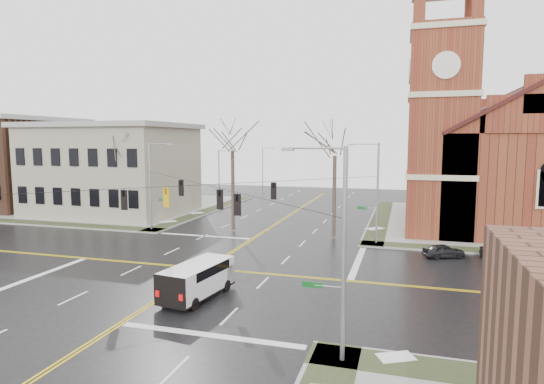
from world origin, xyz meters
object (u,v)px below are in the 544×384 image
(cargo_van, at_px, (200,277))
(tree_nw_near, at_px, (232,146))
(church, at_px, (511,149))
(tree_ne, at_px, (335,150))
(parked_car_a, at_px, (444,251))
(tree_nw_far, at_px, (128,153))
(streetlight_north_a, at_px, (220,176))
(signal_pole_nw, at_px, (152,183))
(parked_car_b, at_px, (504,253))
(streetlight_north_b, at_px, (263,168))
(signal_pole_se, at_px, (340,248))
(signal_pole_ne, at_px, (375,190))

(cargo_van, height_order, tree_nw_near, tree_nw_near)
(church, bearing_deg, tree_ne, -146.40)
(parked_car_a, height_order, tree_nw_far, tree_nw_far)
(streetlight_north_a, distance_m, tree_nw_far, 15.64)
(cargo_van, bearing_deg, signal_pole_nw, 136.52)
(parked_car_b, bearing_deg, streetlight_north_b, 44.54)
(signal_pole_nw, bearing_deg, tree_nw_far, 153.75)
(signal_pole_se, distance_m, streetlight_north_a, 45.20)
(signal_pole_ne, bearing_deg, signal_pole_se, -90.00)
(streetlight_north_a, xyz_separation_m, tree_nw_near, (7.50, -14.39, 4.34))
(signal_pole_nw, xyz_separation_m, streetlight_north_a, (0.67, 16.50, -0.48))
(signal_pole_ne, bearing_deg, streetlight_north_b, 121.05)
(cargo_van, xyz_separation_m, tree_nw_far, (-17.56, 19.16, 6.75))
(parked_car_a, xyz_separation_m, tree_nw_near, (-20.14, 5.35, 8.24))
(streetlight_north_a, distance_m, tree_ne, 23.64)
(signal_pole_nw, relative_size, cargo_van, 1.59)
(signal_pole_nw, distance_m, tree_nw_near, 9.27)
(streetlight_north_b, xyz_separation_m, tree_nw_near, (7.50, -34.39, 4.34))
(signal_pole_ne, distance_m, streetlight_north_b, 42.61)
(parked_car_a, relative_size, tree_nw_near, 0.27)
(cargo_van, distance_m, tree_ne, 20.88)
(parked_car_a, bearing_deg, parked_car_b, -106.64)
(streetlight_north_a, relative_size, tree_nw_far, 0.73)
(signal_pole_ne, relative_size, signal_pole_nw, 1.00)
(tree_nw_near, bearing_deg, streetlight_north_a, 117.52)
(signal_pole_ne, distance_m, parked_car_a, 7.86)
(church, xyz_separation_m, streetlight_north_b, (-35.42, 23.22, -3.97))
(signal_pole_ne, relative_size, tree_nw_far, 0.82)
(tree_nw_far, bearing_deg, church, 15.68)
(streetlight_north_b, xyz_separation_m, parked_car_a, (27.64, -39.74, -3.91))
(signal_pole_se, distance_m, tree_ne, 25.28)
(streetlight_north_b, bearing_deg, parked_car_b, -50.61)
(church, xyz_separation_m, tree_nw_near, (-27.92, -11.18, 0.37))
(signal_pole_nw, relative_size, streetlight_north_a, 1.12)
(signal_pole_ne, bearing_deg, signal_pole_nw, 180.00)
(signal_pole_se, height_order, parked_car_b, signal_pole_se)
(streetlight_north_a, bearing_deg, signal_pole_se, -60.91)
(church, xyz_separation_m, signal_pole_ne, (-13.44, -13.28, -3.48))
(church, xyz_separation_m, signal_pole_nw, (-36.09, -13.28, -3.48))
(streetlight_north_b, relative_size, parked_car_a, 2.42)
(signal_pole_se, relative_size, tree_nw_near, 0.74)
(streetlight_north_b, height_order, parked_car_a, streetlight_north_b)
(parked_car_b, bearing_deg, tree_nw_near, 84.28)
(signal_pole_se, relative_size, cargo_van, 1.59)
(streetlight_north_a, relative_size, parked_car_b, 2.31)
(church, height_order, parked_car_a, church)
(streetlight_north_b, bearing_deg, signal_pole_ne, -58.95)
(signal_pole_ne, xyz_separation_m, streetlight_north_a, (-21.97, 16.50, -0.48))
(signal_pole_se, relative_size, tree_ne, 0.77)
(parked_car_a, bearing_deg, streetlight_north_b, 10.31)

